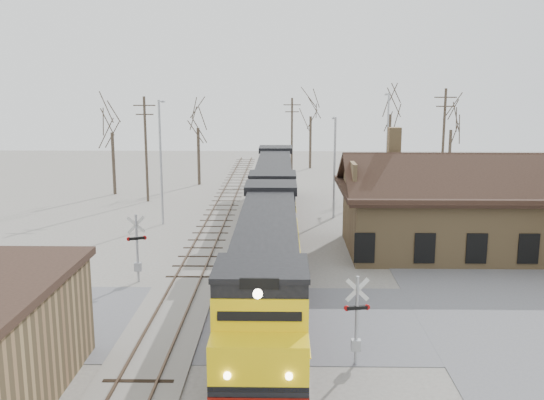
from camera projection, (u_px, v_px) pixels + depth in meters
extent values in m
plane|color=#9E998F|center=(266.00, 321.00, 27.81)|extent=(140.00, 140.00, 0.00)
cube|color=slate|center=(266.00, 321.00, 27.80)|extent=(60.00, 9.00, 0.03)
cube|color=#9E998F|center=(272.00, 238.00, 42.52)|extent=(3.40, 90.00, 0.12)
cube|color=#473323|center=(262.00, 236.00, 42.51)|extent=(0.08, 90.00, 0.14)
cube|color=#473323|center=(283.00, 236.00, 42.48)|extent=(0.08, 90.00, 0.14)
cube|color=#9E998F|center=(209.00, 237.00, 42.60)|extent=(3.40, 90.00, 0.12)
cube|color=#473323|center=(198.00, 236.00, 42.59)|extent=(0.08, 90.00, 0.14)
cube|color=#473323|center=(219.00, 236.00, 42.56)|extent=(0.08, 90.00, 0.14)
cube|color=#997B4F|center=(458.00, 221.00, 38.98)|extent=(14.00, 8.00, 4.00)
cube|color=black|center=(460.00, 189.00, 38.58)|extent=(15.20, 9.20, 0.30)
cube|color=black|center=(472.00, 179.00, 36.13)|extent=(15.00, 4.71, 2.66)
cube|color=black|center=(451.00, 168.00, 40.64)|extent=(15.00, 4.71, 2.66)
cube|color=#997B4F|center=(394.00, 144.00, 39.61)|extent=(0.80, 0.80, 2.20)
cube|color=black|center=(262.00, 363.00, 22.36)|extent=(2.62, 4.19, 1.05)
cube|color=black|center=(270.00, 258.00, 35.73)|extent=(2.62, 4.19, 1.05)
cube|color=black|center=(267.00, 282.00, 28.88)|extent=(3.14, 20.96, 0.37)
cube|color=maroon|center=(267.00, 287.00, 28.93)|extent=(3.16, 20.96, 0.13)
cube|color=black|center=(268.00, 242.00, 29.86)|extent=(2.73, 15.20, 2.93)
cube|color=black|center=(261.00, 310.00, 20.96)|extent=(3.14, 2.93, 2.93)
cube|color=yellow|center=(259.00, 357.00, 19.38)|extent=(3.14, 1.89, 1.47)
cylinder|color=#FFF2CC|center=(258.00, 294.00, 17.97)|extent=(0.29, 0.10, 0.29)
cube|color=black|center=(273.00, 227.00, 43.42)|extent=(2.62, 4.19, 1.05)
cube|color=black|center=(275.00, 193.00, 56.79)|extent=(2.62, 4.19, 1.05)
cube|color=black|center=(274.00, 198.00, 49.95)|extent=(3.14, 20.96, 0.37)
cube|color=maroon|center=(274.00, 201.00, 49.99)|extent=(3.16, 20.96, 0.13)
cube|color=black|center=(274.00, 176.00, 50.92)|extent=(2.73, 15.20, 2.93)
cube|color=black|center=(272.00, 196.00, 42.02)|extent=(3.14, 2.93, 2.93)
cube|color=black|center=(272.00, 214.00, 40.45)|extent=(3.14, 1.89, 1.47)
cube|color=black|center=(272.00, 241.00, 39.72)|extent=(2.93, 0.25, 1.05)
cylinder|color=#A5A8AD|center=(357.00, 321.00, 23.19)|extent=(0.13, 0.13, 3.59)
cube|color=silver|center=(357.00, 290.00, 22.95)|extent=(0.93, 0.19, 0.94)
cube|color=silver|center=(357.00, 290.00, 22.95)|extent=(0.93, 0.19, 0.94)
cube|color=black|center=(357.00, 308.00, 23.09)|extent=(0.82, 0.28, 0.13)
cylinder|color=#B20C0C|center=(347.00, 308.00, 23.03)|extent=(0.23, 0.11, 0.22)
cylinder|color=#B20C0C|center=(367.00, 307.00, 23.15)|extent=(0.23, 0.11, 0.22)
cube|color=#A5A8AD|center=(356.00, 345.00, 23.38)|extent=(0.36, 0.27, 0.45)
cylinder|color=#A5A8AD|center=(137.00, 248.00, 32.93)|extent=(0.13, 0.13, 3.80)
cube|color=silver|center=(136.00, 225.00, 32.68)|extent=(0.94, 0.40, 0.99)
cube|color=silver|center=(136.00, 225.00, 32.68)|extent=(0.94, 0.40, 0.99)
cube|color=black|center=(137.00, 238.00, 32.82)|extent=(0.85, 0.45, 0.14)
cylinder|color=#B20C0C|center=(145.00, 238.00, 32.97)|extent=(0.24, 0.16, 0.23)
cylinder|color=#B20C0C|center=(129.00, 239.00, 32.68)|extent=(0.24, 0.16, 0.23)
cube|color=#A5A8AD|center=(138.00, 267.00, 33.13)|extent=(0.38, 0.28, 0.47)
cylinder|color=#A5A8AD|center=(161.00, 163.00, 45.90)|extent=(0.18, 0.18, 9.51)
cylinder|color=#A5A8AD|center=(161.00, 101.00, 45.89)|extent=(0.12, 1.80, 0.12)
cube|color=#A5A8AD|center=(163.00, 102.00, 46.69)|extent=(0.25, 0.50, 0.12)
cylinder|color=#A5A8AD|center=(334.00, 168.00, 48.13)|extent=(0.18, 0.18, 8.11)
cylinder|color=#A5A8AD|center=(335.00, 118.00, 48.26)|extent=(0.12, 1.80, 0.12)
cube|color=#A5A8AD|center=(334.00, 118.00, 49.06)|extent=(0.25, 0.50, 0.12)
cylinder|color=#A5A8AD|center=(387.00, 144.00, 59.22)|extent=(0.18, 0.18, 9.77)
cylinder|color=#A5A8AD|center=(387.00, 94.00, 59.19)|extent=(0.12, 1.80, 0.12)
cube|color=#A5A8AD|center=(386.00, 95.00, 60.00)|extent=(0.25, 0.50, 0.12)
cylinder|color=#382D23|center=(146.00, 150.00, 54.88)|extent=(0.24, 0.24, 9.55)
cube|color=#382D23|center=(144.00, 105.00, 54.12)|extent=(2.00, 0.10, 0.10)
cube|color=#382D23|center=(145.00, 114.00, 54.27)|extent=(1.60, 0.10, 0.10)
cylinder|color=#382D23|center=(292.00, 137.00, 70.83)|extent=(0.24, 0.24, 9.01)
cube|color=#382D23|center=(292.00, 105.00, 70.12)|extent=(2.00, 0.10, 0.10)
cube|color=#382D23|center=(292.00, 112.00, 70.28)|extent=(1.60, 0.10, 0.10)
cylinder|color=#382D23|center=(443.00, 146.00, 54.91)|extent=(0.24, 0.24, 10.26)
cube|color=#382D23|center=(446.00, 97.00, 54.08)|extent=(2.00, 0.10, 0.10)
cube|color=#382D23|center=(445.00, 106.00, 54.24)|extent=(1.60, 0.10, 0.10)
cylinder|color=#382D23|center=(114.00, 164.00, 58.81)|extent=(0.32, 0.32, 6.03)
cylinder|color=#382D23|center=(199.00, 156.00, 64.38)|extent=(0.32, 0.32, 6.06)
cylinder|color=#382D23|center=(310.00, 142.00, 76.66)|extent=(0.32, 0.32, 6.58)
cylinder|color=#382D23|center=(389.00, 149.00, 65.25)|extent=(0.32, 0.32, 7.43)
cylinder|color=#382D23|center=(449.00, 158.00, 63.06)|extent=(0.32, 0.32, 5.96)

